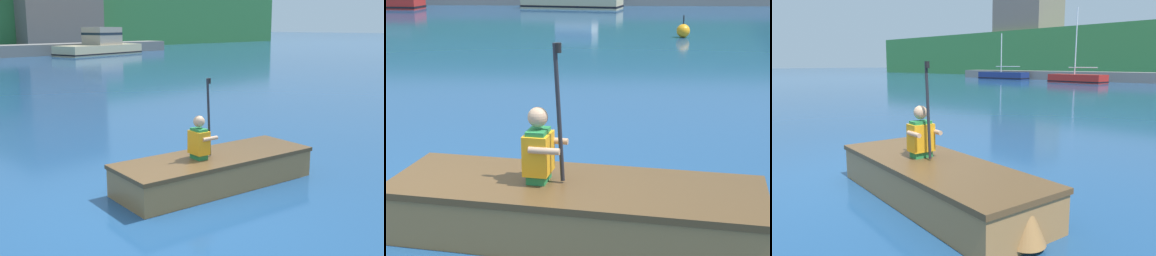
% 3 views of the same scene
% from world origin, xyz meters
% --- Properties ---
extents(ground_plane, '(300.00, 300.00, 0.00)m').
position_xyz_m(ground_plane, '(0.00, 0.00, 0.00)').
color(ground_plane, navy).
extents(moored_boat_dock_center_near, '(8.32, 4.19, 2.27)m').
position_xyz_m(moored_boat_dock_center_near, '(19.67, 29.71, 0.77)').
color(moored_boat_dock_center_near, '#CCB789').
rests_on(moored_boat_dock_center_near, ground).
extents(rowboat_foreground, '(3.34, 1.56, 0.47)m').
position_xyz_m(rowboat_foreground, '(1.37, 0.10, 0.27)').
color(rowboat_foreground, '#A3703D').
rests_on(rowboat_foreground, ground).
extents(person_paddler, '(0.37, 0.39, 1.18)m').
position_xyz_m(person_paddler, '(1.03, 0.16, 0.77)').
color(person_paddler, '#267F3F').
rests_on(person_paddler, rowboat_foreground).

